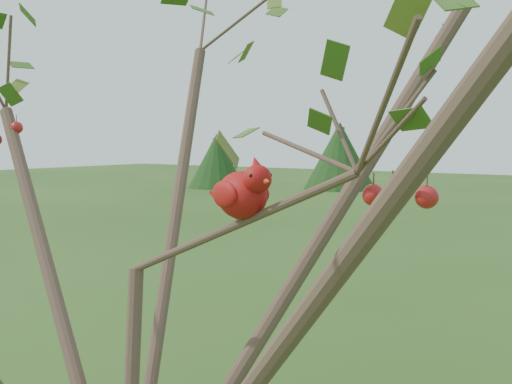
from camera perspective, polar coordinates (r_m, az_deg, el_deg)
crabapple_tree at (r=1.40m, az=-12.19°, el=-1.00°), size 2.35×2.05×2.95m
cardinal at (r=1.29m, az=-1.09°, el=-0.08°), size 0.20×0.13×0.14m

